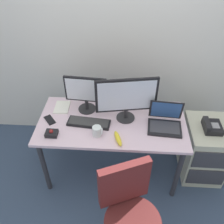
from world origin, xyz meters
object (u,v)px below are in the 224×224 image
keyboard (89,123)px  cell_phone (50,120)px  file_cabinet (203,150)px  paper_notepad (62,107)px  trackball_mouse (52,133)px  office_chair (129,220)px  monitor_main (126,97)px  coffee_mug (97,131)px  banana (118,138)px  laptop (165,121)px  monitor_side (86,92)px  desk_phone (212,126)px

keyboard → cell_phone: 0.39m
file_cabinet → cell_phone: bearing=-177.0°
paper_notepad → trackball_mouse: bearing=-90.9°
office_chair → keyboard: 0.93m
monitor_main → coffee_mug: bearing=-135.4°
coffee_mug → trackball_mouse: bearing=-176.2°
cell_phone → banana: banana is taller
file_cabinet → laptop: 0.68m
monitor_side → keyboard: 0.30m
monitor_side → trackball_mouse: 0.51m
file_cabinet → desk_phone: 0.36m
keyboard → trackball_mouse: 0.36m
office_chair → laptop: bearing=68.4°
laptop → cell_phone: laptop is taller
laptop → trackball_mouse: bearing=-169.5°
monitor_main → cell_phone: bearing=-173.9°
coffee_mug → laptop: bearing=14.9°
office_chair → trackball_mouse: (-0.73, 0.60, 0.32)m
laptop → banana: bearing=-153.4°
laptop → file_cabinet: bearing=10.4°
coffee_mug → cell_phone: coffee_mug is taller
desk_phone → banana: bearing=-162.4°
trackball_mouse → coffee_mug: 0.42m
paper_notepad → coffee_mug: bearing=-42.2°
paper_notepad → monitor_side: bearing=-2.2°
monitor_main → laptop: bearing=-12.6°
coffee_mug → banana: 0.20m
trackball_mouse → monitor_side: bearing=55.2°
office_chair → monitor_side: size_ratio=2.31×
keyboard → banana: bearing=-34.2°
laptop → cell_phone: size_ratio=2.32×
trackball_mouse → file_cabinet: bearing=10.5°
desk_phone → trackball_mouse: (-1.52, -0.27, 0.08)m
office_chair → trackball_mouse: office_chair is taller
office_chair → laptop: (0.31, 0.79, 0.35)m
trackball_mouse → office_chair: bearing=-39.5°
laptop → paper_notepad: bearing=168.7°
monitor_main → monitor_side: size_ratio=1.39×
trackball_mouse → banana: 0.61m
keyboard → office_chair: bearing=-62.0°
monitor_main → monitor_side: monitor_main is taller
office_chair → trackball_mouse: 1.00m
cell_phone → banana: 0.71m
file_cabinet → paper_notepad: size_ratio=3.14×
office_chair → trackball_mouse: bearing=140.5°
monitor_side → paper_notepad: monitor_side is taller
laptop → monitor_main: bearing=167.4°
laptop → coffee_mug: (-0.62, -0.17, -0.01)m
monitor_main → cell_phone: size_ratio=4.05×
file_cabinet → paper_notepad: (-1.52, 0.12, 0.42)m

